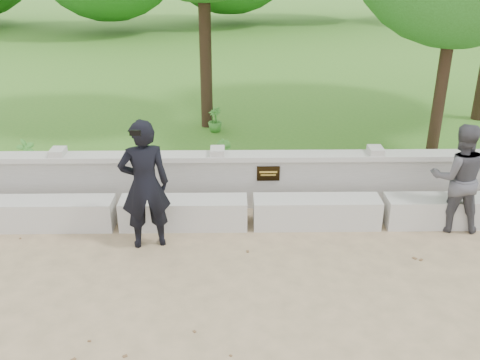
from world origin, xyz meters
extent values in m
plane|color=tan|center=(0.00, 0.00, 0.00)|extent=(80.00, 80.00, 0.00)
cube|color=#356E20|center=(0.00, 14.00, 0.12)|extent=(40.00, 22.00, 0.25)
cube|color=#BBB8B1|center=(-3.00, 1.90, 0.23)|extent=(1.90, 0.45, 0.45)
cube|color=#BBB8B1|center=(-1.00, 1.90, 0.23)|extent=(1.90, 0.45, 0.45)
cube|color=#BBB8B1|center=(1.00, 1.90, 0.23)|extent=(1.90, 0.45, 0.45)
cube|color=#BBB8B1|center=(3.00, 1.90, 0.23)|extent=(1.90, 0.45, 0.45)
cube|color=#B0ADA6|center=(0.00, 2.60, 0.41)|extent=(12.50, 0.25, 0.82)
cube|color=#BBB8B1|center=(0.00, 2.60, 0.86)|extent=(12.50, 0.35, 0.08)
cube|color=black|center=(0.30, 2.46, 0.62)|extent=(0.36, 0.02, 0.24)
imported|color=black|center=(-1.46, 1.36, 0.93)|extent=(0.76, 0.59, 1.86)
cube|color=black|center=(-1.46, 0.99, 1.80)|extent=(0.14, 0.05, 0.07)
imported|color=#434248|center=(3.02, 1.80, 0.82)|extent=(0.87, 0.72, 1.64)
cylinder|color=#382619|center=(-0.82, 6.07, 2.14)|extent=(0.26, 0.26, 3.78)
cylinder|color=#382619|center=(3.49, 4.10, 1.84)|extent=(0.21, 0.21, 3.18)
imported|color=#3C822C|center=(-3.76, 3.30, 0.58)|extent=(0.38, 0.42, 0.66)
imported|color=#3C822C|center=(-0.43, 3.30, 0.56)|extent=(0.41, 0.43, 0.62)
imported|color=#3C822C|center=(-0.63, 5.67, 0.51)|extent=(0.39, 0.39, 0.53)
camera|label=1|loc=(-0.26, -5.28, 3.90)|focal=40.00mm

